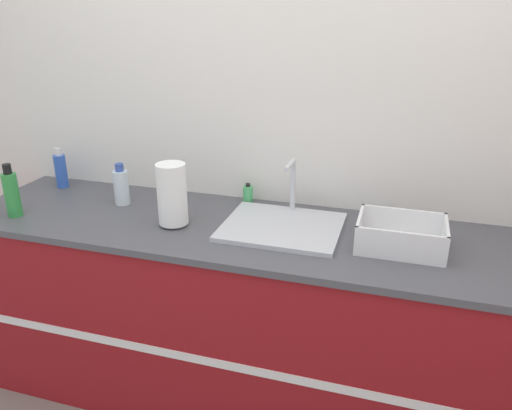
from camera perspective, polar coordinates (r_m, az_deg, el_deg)
name	(u,v)px	position (r m, az deg, el deg)	size (l,w,h in m)	color
wall_back	(267,119)	(2.36, 1.30, 9.81)	(4.94, 0.06, 2.60)	silver
counter_cabinet	(245,315)	(2.37, -1.32, -12.49)	(2.57, 0.69, 0.91)	maroon
sink	(282,225)	(2.13, 3.05, -2.24)	(0.50, 0.42, 0.26)	silver
paper_towel_roll	(172,195)	(2.14, -9.57, 1.17)	(0.13, 0.13, 0.28)	#4C4C51
dish_rack	(401,238)	(2.03, 16.20, -3.64)	(0.34, 0.25, 0.12)	white
bottle_green	(12,193)	(2.47, -26.14, 1.20)	(0.06, 0.06, 0.24)	#2D8C3D
bottle_clear	(121,186)	(2.45, -15.14, 2.07)	(0.07, 0.07, 0.20)	silver
bottle_blue	(61,170)	(2.79, -21.41, 3.75)	(0.06, 0.06, 0.21)	#2D56B7
soap_dispenser	(248,195)	(2.39, -0.92, 1.21)	(0.05, 0.05, 0.10)	#4CB266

